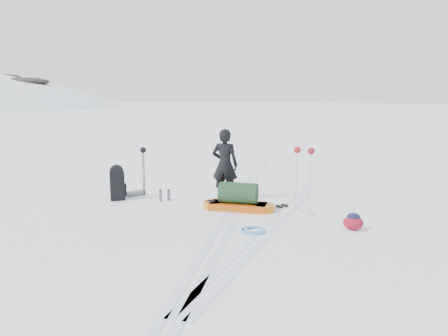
{
  "coord_description": "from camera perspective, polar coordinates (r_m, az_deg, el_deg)",
  "views": [
    {
      "loc": [
        2.13,
        -9.44,
        2.69
      ],
      "look_at": [
        -0.29,
        0.22,
        0.95
      ],
      "focal_mm": 35.0,
      "sensor_mm": 36.0,
      "label": 1
    }
  ],
  "objects": [
    {
      "name": "thermos_pair",
      "position": [
        11.03,
        -7.77,
        -3.55
      ],
      "size": [
        0.23,
        0.24,
        0.3
      ],
      "rotation": [
        0.0,
        0.0,
        0.02
      ],
      "color": "#56575D",
      "rests_on": "ground"
    },
    {
      "name": "touring_skis_grey",
      "position": [
        11.08,
        0.01,
        -4.06
      ],
      "size": [
        0.51,
        1.78,
        0.06
      ],
      "rotation": [
        0.0,
        0.0,
        1.43
      ],
      "color": "gray",
      "rests_on": "ground"
    },
    {
      "name": "expedition_rucksack",
      "position": [
        11.31,
        -13.49,
        -1.99
      ],
      "size": [
        0.68,
        0.95,
        0.89
      ],
      "rotation": [
        0.0,
        0.0,
        0.56
      ],
      "color": "black",
      "rests_on": "ground"
    },
    {
      "name": "touring_skis_white",
      "position": [
        10.41,
        7.59,
        -5.07
      ],
      "size": [
        1.59,
        1.25,
        0.07
      ],
      "rotation": [
        0.0,
        0.0,
        -0.63
      ],
      "color": "white",
      "rests_on": "ground"
    },
    {
      "name": "stuff_sack",
      "position": [
        10.28,
        -1.77,
        -4.69
      ],
      "size": [
        0.37,
        0.32,
        0.2
      ],
      "rotation": [
        0.0,
        0.0,
        0.29
      ],
      "color": "black",
      "rests_on": "ground"
    },
    {
      "name": "pulk_sled",
      "position": [
        10.09,
        1.87,
        -4.12
      ],
      "size": [
        1.68,
        0.56,
        0.64
      ],
      "rotation": [
        0.0,
        0.0,
        0.01
      ],
      "color": "#C3490B",
      "rests_on": "ground"
    },
    {
      "name": "rope_coil",
      "position": [
        8.62,
        3.84,
        -8.09
      ],
      "size": [
        0.63,
        0.63,
        0.06
      ],
      "rotation": [
        0.0,
        0.0,
        -0.27
      ],
      "color": "#5FA4E6",
      "rests_on": "ground"
    },
    {
      "name": "ski_tracks",
      "position": [
        10.77,
        5.54,
        -4.58
      ],
      "size": [
        3.38,
        17.97,
        0.01
      ],
      "color": "silver",
      "rests_on": "ground"
    },
    {
      "name": "skier",
      "position": [
        10.85,
        0.12,
        0.42
      ],
      "size": [
        0.68,
        0.46,
        1.8
      ],
      "primitive_type": "imported",
      "rotation": [
        0.0,
        0.0,
        3.1
      ],
      "color": "black",
      "rests_on": "ground"
    },
    {
      "name": "ski_poles_silver",
      "position": [
        9.68,
        10.39,
        1.27
      ],
      "size": [
        0.46,
        0.28,
        1.51
      ],
      "rotation": [
        0.0,
        0.0,
        -0.22
      ],
      "color": "#BABDC1",
      "rests_on": "ground"
    },
    {
      "name": "ground",
      "position": [
        10.05,
        1.32,
        -5.62
      ],
      "size": [
        200.0,
        200.0,
        0.0
      ],
      "primitive_type": "plane",
      "color": "white",
      "rests_on": "ground"
    },
    {
      "name": "small_daypack",
      "position": [
        9.04,
        16.52,
        -6.74
      ],
      "size": [
        0.49,
        0.46,
        0.34
      ],
      "rotation": [
        0.0,
        0.0,
        -0.53
      ],
      "color": "maroon",
      "rests_on": "ground"
    },
    {
      "name": "ski_poles_black",
      "position": [
        11.51,
        -10.51,
        1.57
      ],
      "size": [
        0.17,
        0.16,
        1.29
      ],
      "rotation": [
        0.0,
        0.0,
        0.28
      ],
      "color": "black",
      "rests_on": "ground"
    }
  ]
}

